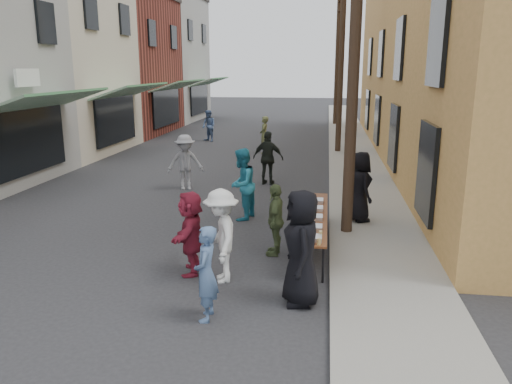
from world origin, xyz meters
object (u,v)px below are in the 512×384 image
(serving_table, at_px, (311,217))
(guest_front_c, at_px, (242,184))
(utility_pole_far, at_px, (337,59))
(utility_pole_near, at_px, (355,40))
(utility_pole_mid, at_px, (341,54))
(guest_front_a, at_px, (301,248))
(catering_tray_sausage, at_px, (308,238))
(server, at_px, (360,187))

(serving_table, relative_size, guest_front_c, 2.12)
(utility_pole_far, bearing_deg, utility_pole_near, -90.00)
(utility_pole_mid, height_order, guest_front_a, utility_pole_mid)
(utility_pole_near, height_order, serving_table, utility_pole_near)
(utility_pole_far, relative_size, serving_table, 2.25)
(serving_table, bearing_deg, catering_tray_sausage, -90.00)
(utility_pole_far, bearing_deg, guest_front_a, -91.86)
(utility_pole_mid, distance_m, utility_pole_far, 12.00)
(utility_pole_far, xyz_separation_m, catering_tray_sausage, (-0.82, -26.64, -3.71))
(utility_pole_far, distance_m, server, 23.38)
(serving_table, bearing_deg, utility_pole_far, 88.12)
(utility_pole_near, height_order, catering_tray_sausage, utility_pole_near)
(utility_pole_mid, bearing_deg, guest_front_a, -93.27)
(utility_pole_mid, bearing_deg, guest_front_c, -103.68)
(catering_tray_sausage, height_order, guest_front_c, guest_front_c)
(utility_pole_near, height_order, utility_pole_far, same)
(guest_front_c, distance_m, server, 3.03)
(serving_table, height_order, guest_front_a, guest_front_a)
(serving_table, bearing_deg, utility_pole_near, 50.43)
(catering_tray_sausage, xyz_separation_m, guest_front_a, (-0.08, -1.10, 0.20))
(utility_pole_near, bearing_deg, utility_pole_far, 90.00)
(utility_pole_far, relative_size, catering_tray_sausage, 18.00)
(serving_table, height_order, guest_front_c, guest_front_c)
(catering_tray_sausage, xyz_separation_m, guest_front_c, (-1.88, 3.55, 0.15))
(utility_pole_far, relative_size, guest_front_a, 4.54)
(guest_front_c, bearing_deg, utility_pole_mid, 179.12)
(serving_table, bearing_deg, utility_pole_mid, 86.39)
(utility_pole_far, xyz_separation_m, guest_front_c, (-2.70, -23.09, -3.56))
(utility_pole_far, height_order, guest_front_c, utility_pole_far)
(utility_pole_near, xyz_separation_m, utility_pole_far, (0.00, 24.00, 0.00))
(utility_pole_mid, height_order, guest_front_c, utility_pole_mid)
(utility_pole_near, xyz_separation_m, guest_front_a, (-0.90, -3.75, -3.51))
(server, bearing_deg, catering_tray_sausage, 141.97)
(utility_pole_far, distance_m, guest_front_c, 23.52)
(guest_front_a, xyz_separation_m, server, (1.23, 4.63, -0.00))
(serving_table, xyz_separation_m, guest_front_c, (-1.88, 1.90, 0.23))
(utility_pole_mid, bearing_deg, utility_pole_near, -90.00)
(guest_front_a, bearing_deg, guest_front_c, -170.07)
(server, bearing_deg, utility_pole_near, 139.51)
(utility_pole_near, xyz_separation_m, server, (0.33, 0.89, -3.51))
(guest_front_a, xyz_separation_m, guest_front_c, (-1.80, 4.66, -0.05))
(guest_front_a, bearing_deg, utility_pole_far, 166.94)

